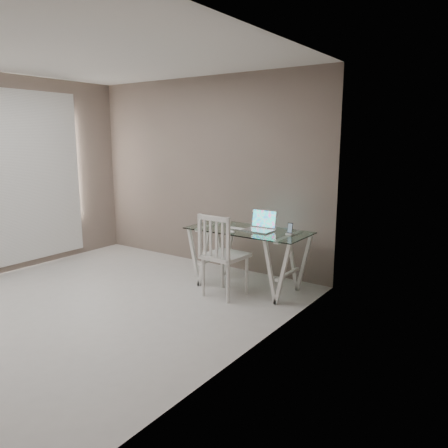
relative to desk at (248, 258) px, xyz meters
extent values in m
plane|color=#B2AFAA|center=(-1.13, -1.63, -0.38)|extent=(4.50, 4.50, 0.00)
cube|color=white|center=(-1.13, -1.63, 2.32)|extent=(4.00, 4.50, 0.02)
cube|color=#6F6057|center=(-1.13, 0.62, 0.97)|extent=(4.00, 0.02, 2.70)
cube|color=#6F6057|center=(0.87, -1.63, 0.97)|extent=(0.02, 4.50, 2.70)
cube|color=white|center=(-3.07, -1.03, 0.92)|extent=(0.01, 1.80, 2.40)
cube|color=silver|center=(0.00, 0.00, 0.36)|extent=(1.50, 0.70, 0.01)
cube|color=silver|center=(-0.55, 0.00, -0.02)|extent=(0.24, 0.62, 0.72)
cube|color=silver|center=(0.55, 0.00, -0.02)|extent=(0.24, 0.62, 0.72)
cube|color=silver|center=(-0.09, -0.37, 0.10)|extent=(0.48, 0.48, 0.04)
cylinder|color=silver|center=(-0.28, -0.54, -0.15)|extent=(0.04, 0.04, 0.47)
cylinder|color=silver|center=(0.09, -0.56, -0.15)|extent=(0.04, 0.04, 0.47)
cylinder|color=silver|center=(-0.26, -0.17, -0.15)|extent=(0.04, 0.04, 0.47)
cylinder|color=silver|center=(0.10, -0.19, -0.15)|extent=(0.04, 0.04, 0.47)
cube|color=silver|center=(-0.10, -0.58, 0.36)|extent=(0.46, 0.06, 0.51)
cube|color=silver|center=(0.14, 0.01, 0.37)|extent=(0.35, 0.24, 0.02)
cube|color=#19D899|center=(0.14, 0.15, 0.49)|extent=(0.35, 0.05, 0.23)
cube|color=silver|center=(-0.13, -0.04, 0.37)|extent=(0.27, 0.12, 0.01)
ellipsoid|color=white|center=(-0.06, -0.28, 0.38)|extent=(0.10, 0.06, 0.03)
cube|color=white|center=(0.54, 0.04, 0.37)|extent=(0.07, 0.07, 0.02)
cube|color=black|center=(0.54, 0.06, 0.44)|extent=(0.06, 0.03, 0.12)
camera|label=1|loc=(2.74, -4.44, 1.47)|focal=35.00mm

